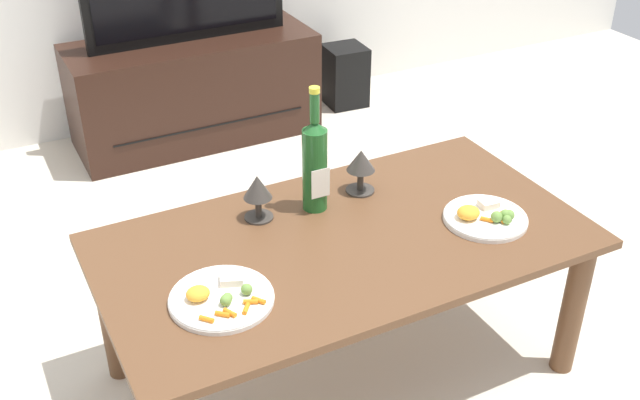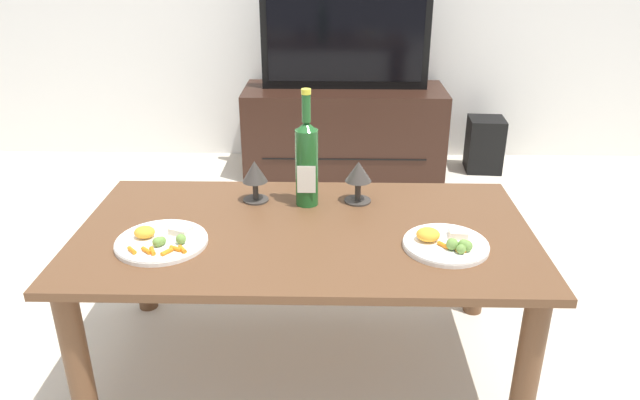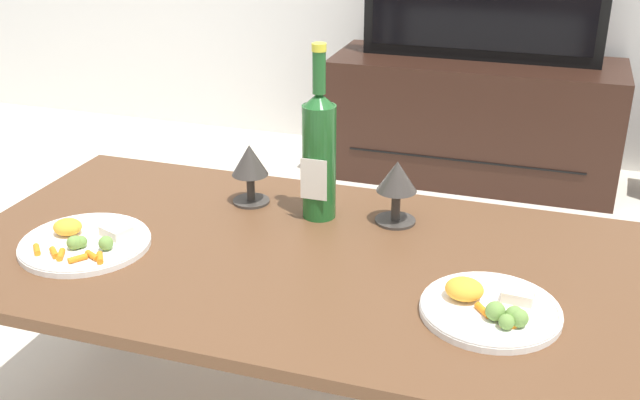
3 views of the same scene
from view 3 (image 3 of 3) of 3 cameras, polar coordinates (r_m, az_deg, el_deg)
The scene contains 7 objects.
dining_table at distance 1.55m, azimuth -2.17°, elevation -6.56°, with size 1.37×0.74×0.50m.
tv_stand at distance 3.19m, azimuth 11.48°, elevation 5.98°, with size 1.15×0.45×0.50m.
wine_bottle at distance 1.61m, azimuth -0.15°, elevation 3.72°, with size 0.07×0.08×0.38m.
goblet_left at distance 1.71m, azimuth -5.33°, elevation 2.72°, with size 0.08×0.08×0.14m.
goblet_right at distance 1.61m, azimuth 5.83°, elevation 1.43°, with size 0.09×0.09×0.14m.
dinner_plate_left at distance 1.60m, azimuth -17.36°, elevation -3.03°, with size 0.26×0.26×0.04m.
dinner_plate_right at distance 1.34m, azimuth 12.73°, elevation -7.94°, with size 0.24×0.24×0.05m.
Camera 3 is at (0.47, -1.25, 1.20)m, focal length 42.32 mm.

